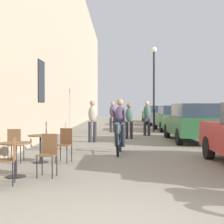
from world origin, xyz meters
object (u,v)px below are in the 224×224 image
object	(u,v)px
cafe_chair_mid_toward_wall	(15,143)
pedestrian_mid	(129,119)
cafe_chair_near_toward_street	(48,152)
cyclist_on_bicycle	(120,127)
cafe_chair_mid_toward_street	(65,143)
pedestrian_near	(92,119)
cafe_chair_near_toward_wall	(9,157)
street_lamp	(154,78)
parked_car_third	(172,118)
pedestrian_far	(147,116)
cafe_table_near	(16,152)
parked_car_fifth	(152,114)
parked_car_second	(193,122)
parked_car_fourth	(159,115)
pedestrian_furthest	(113,115)
cafe_table_mid	(40,143)

from	to	relation	value
cafe_chair_mid_toward_wall	pedestrian_mid	bearing A→B (deg)	64.03
cafe_chair_near_toward_street	cyclist_on_bicycle	size ratio (longest dim) A/B	0.51
cafe_chair_mid_toward_street	pedestrian_near	size ratio (longest dim) A/B	0.52
cafe_chair_near_toward_wall	street_lamp	distance (m)	14.12
pedestrian_mid	street_lamp	distance (m)	5.13
parked_car_third	pedestrian_mid	bearing A→B (deg)	-119.03
cafe_chair_near_toward_street	pedestrian_far	xyz separation A→B (m)	(2.92, 9.76, 0.46)
cafe_table_near	cafe_chair_mid_toward_street	size ratio (longest dim) A/B	0.81
cafe_chair_near_toward_wall	pedestrian_far	size ratio (longest dim) A/B	0.51
pedestrian_mid	parked_car_fifth	world-z (taller)	pedestrian_mid
cafe_chair_mid_toward_street	pedestrian_far	distance (m)	8.47
parked_car_fifth	cafe_chair_near_toward_wall	bearing A→B (deg)	-101.80
cafe_chair_near_toward_street	pedestrian_far	bearing A→B (deg)	73.37
pedestrian_mid	pedestrian_far	world-z (taller)	pedestrian_far
parked_car_fifth	cafe_chair_near_toward_street	bearing A→B (deg)	-100.83
cafe_table_near	cyclist_on_bicycle	xyz separation A→B (m)	(2.18, 3.56, 0.29)
cafe_chair_near_toward_wall	cafe_chair_mid_toward_wall	size ratio (longest dim) A/B	1.00
cafe_chair_mid_toward_street	parked_car_second	world-z (taller)	parked_car_second
cafe_chair_near_toward_street	parked_car_second	distance (m)	8.40
cafe_table_near	parked_car_third	xyz separation A→B (m)	(5.37, 13.16, 0.26)
cafe_chair_near_toward_street	cafe_chair_mid_toward_street	distance (m)	1.80
cafe_table_near	pedestrian_mid	bearing A→B (deg)	72.28
cafe_chair_near_toward_street	parked_car_fourth	xyz separation A→B (m)	(4.62, 18.92, 0.26)
cafe_table_near	cafe_chair_mid_toward_street	world-z (taller)	cafe_chair_mid_toward_street
cafe_table_near	cafe_chair_mid_toward_wall	xyz separation A→B (m)	(-0.54, 1.72, -0.00)
cafe_chair_near_toward_street	parked_car_fourth	world-z (taller)	parked_car_fourth
pedestrian_far	parked_car_second	size ratio (longest dim) A/B	0.39
cafe_chair_mid_toward_street	pedestrian_near	distance (m)	4.92
cyclist_on_bicycle	pedestrian_furthest	xyz separation A→B (m)	(-0.35, 8.27, 0.17)
cafe_chair_mid_toward_street	cafe_chair_near_toward_wall	bearing A→B (deg)	-104.37
cyclist_on_bicycle	cafe_chair_near_toward_street	bearing A→B (deg)	-113.54
cafe_chair_mid_toward_wall	street_lamp	xyz separation A→B (m)	(4.76, 10.86, 2.59)
cyclist_on_bicycle	pedestrian_far	world-z (taller)	pedestrian_far
pedestrian_furthest	parked_car_second	world-z (taller)	pedestrian_furthest
parked_car_third	parked_car_fourth	distance (m)	5.84
cafe_table_near	street_lamp	distance (m)	13.52
parked_car_second	pedestrian_mid	bearing A→B (deg)	156.74
pedestrian_near	pedestrian_mid	bearing A→B (deg)	43.62
cafe_table_mid	cyclist_on_bicycle	size ratio (longest dim) A/B	0.41
cafe_chair_mid_toward_street	pedestrian_furthest	distance (m)	10.03
cafe_chair_mid_toward_wall	parked_car_second	distance (m)	7.92
cafe_chair_near_toward_wall	parked_car_fifth	distance (m)	25.87
cyclist_on_bicycle	parked_car_fourth	world-z (taller)	cyclist_on_bicycle
pedestrian_mid	street_lamp	world-z (taller)	street_lamp
cafe_chair_mid_toward_wall	cafe_chair_near_toward_wall	bearing A→B (deg)	-75.52
parked_car_third	cafe_chair_near_toward_wall	bearing A→B (deg)	-110.94
cafe_chair_mid_toward_wall	cafe_chair_mid_toward_street	bearing A→B (deg)	6.75
cafe_chair_mid_toward_wall	pedestrian_near	distance (m)	5.31
parked_car_third	cafe_chair_mid_toward_street	bearing A→B (deg)	-112.35
cafe_chair_near_toward_street	parked_car_fourth	distance (m)	19.48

